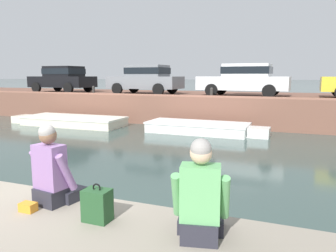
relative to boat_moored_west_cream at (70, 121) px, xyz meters
The scene contains 15 objects.
ground_plane 8.21m from the boat_moored_west_cream, 29.18° to the right, with size 400.00×400.00×0.00m, color #384C47.
far_quay_wall 8.55m from the boat_moored_west_cream, 32.98° to the left, with size 60.00×6.00×1.42m, color brown.
far_wall_coping 7.48m from the boat_moored_west_cream, 13.87° to the left, with size 60.00×0.24×0.08m, color #925F4C.
boat_moored_west_cream is the anchor object (origin of this frame).
boat_moored_central_white 6.64m from the boat_moored_west_cream, ahead, with size 5.10×1.73×0.45m.
car_leftmost_black 4.77m from the boat_moored_west_cream, 131.92° to the left, with size 3.87×2.08×1.54m.
car_left_inner_grey 4.63m from the boat_moored_west_cream, 50.44° to the left, with size 4.00×2.09×1.54m.
car_centre_white 8.77m from the boat_moored_west_cream, 22.06° to the left, with size 4.34×2.10×1.54m.
mooring_bollard_west 2.39m from the boat_moored_west_cream, 85.54° to the left, with size 0.15×0.15×0.45m.
mooring_bollard_mid 7.01m from the boat_moored_west_cream, 16.06° to the left, with size 0.15×0.15×0.45m.
person_seated_right 12.64m from the boat_moored_west_cream, 52.73° to the right, with size 0.57×0.57×0.96m.
person_seated_middle 13.99m from the boat_moored_west_cream, 47.13° to the right, with size 0.58×0.59×0.96m.
bottle_drink 12.73m from the boat_moored_west_cream, 52.52° to the right, with size 0.06×0.06×0.20m.
backpack_on_ledge 13.27m from the boat_moored_west_cream, 50.70° to the right, with size 0.28×0.24×0.41m.
snack_bag 12.81m from the boat_moored_west_cream, 53.96° to the right, with size 0.18×0.12×0.10m, color orange.
Camera 1 is at (3.10, -3.37, 2.40)m, focal length 35.00 mm.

